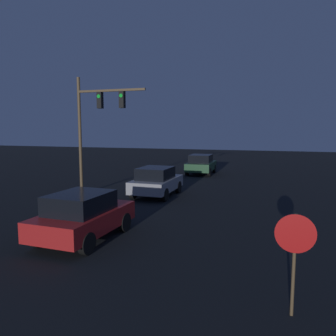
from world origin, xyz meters
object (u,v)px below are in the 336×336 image
at_px(car_near, 83,215).
at_px(car_mid, 156,181).
at_px(stop_sign, 295,245).
at_px(traffic_signal_mast, 95,118).
at_px(car_far, 201,164).

relative_size(car_near, car_mid, 1.01).
xyz_separation_m(car_mid, stop_sign, (6.78, -10.48, 0.65)).
bearing_deg(car_mid, car_near, -88.53).
distance_m(car_near, traffic_signal_mast, 8.43).
distance_m(car_near, stop_sign, 7.24).
relative_size(car_far, traffic_signal_mast, 0.61).
distance_m(car_near, car_far, 17.36).
bearing_deg(car_far, car_mid, -94.01).
height_order(car_far, traffic_signal_mast, traffic_signal_mast).
relative_size(car_mid, stop_sign, 1.89).
relative_size(car_near, car_far, 1.01).
distance_m(car_mid, car_far, 9.65).
bearing_deg(car_near, traffic_signal_mast, 119.08).
distance_m(car_far, stop_sign, 21.09).
height_order(car_near, traffic_signal_mast, traffic_signal_mast).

